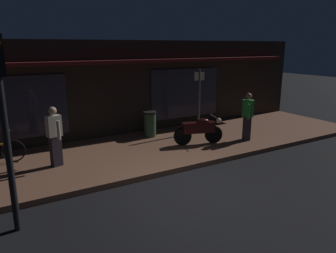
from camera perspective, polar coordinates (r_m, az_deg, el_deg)
ground_plane at (r=7.98m, az=3.62°, el=-11.09°), size 60.00×60.00×0.00m
sidewalk_slab at (r=10.38m, az=-5.70°, el=-4.56°), size 18.00×4.00×0.15m
storefront_building at (r=13.09m, az=-12.21°, el=6.88°), size 18.00×3.30×3.60m
motorcycle at (r=10.85m, az=5.60°, el=-0.58°), size 1.66×0.73×0.97m
person_photographer at (r=9.26m, az=-19.54°, el=-1.49°), size 0.42×0.61×1.67m
person_bystander at (r=11.54m, az=13.96°, el=1.91°), size 0.46×0.53×1.67m
sign_post at (r=12.15m, az=5.53°, el=5.18°), size 0.44×0.09×2.40m
trash_bin at (r=11.73m, az=-3.24°, el=0.47°), size 0.48×0.48×0.93m
traffic_light_pole at (r=6.20m, az=-27.50°, el=4.00°), size 0.24×0.33×3.60m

